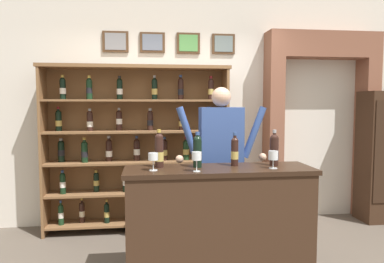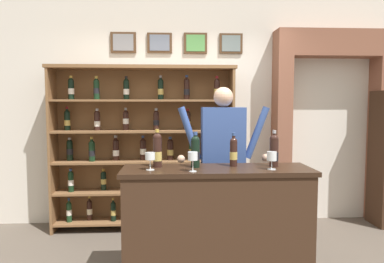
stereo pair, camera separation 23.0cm
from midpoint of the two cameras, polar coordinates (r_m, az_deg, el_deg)
The scene contains 12 objects.
back_wall at distance 4.70m, azimuth -3.22°, elevation 5.61°, with size 12.00×0.19×3.29m.
wine_shelf at distance 4.39m, azimuth -10.26°, elevation -1.99°, with size 2.24×0.35×2.00m.
archway_doorway at distance 5.05m, azimuth 18.30°, elevation 2.60°, with size 1.50×0.45×2.48m.
tasting_counter at distance 3.20m, azimuth 2.23°, elevation -14.70°, with size 1.63×0.49×1.00m.
shopkeeper at distance 3.62m, azimuth 2.86°, elevation -3.29°, with size 0.94×0.22×1.72m.
tasting_bottle_chianti at distance 3.10m, azimuth -7.43°, elevation -3.01°, with size 0.08×0.08×0.33m.
tasting_bottle_prosecco at distance 3.07m, azimuth -1.27°, elevation -3.15°, with size 0.08×0.08×0.31m.
tasting_bottle_rosso at distance 3.16m, azimuth 4.80°, elevation -3.12°, with size 0.07×0.07×0.30m.
tasting_bottle_grappa at distance 3.22m, azimuth 11.08°, elevation -2.90°, with size 0.08×0.08×0.32m.
wine_glass_spare at distance 2.96m, azimuth -8.49°, elevation -4.14°, with size 0.08×0.08×0.15m.
wine_glass_right at distance 2.88m, azimuth -1.54°, elevation -4.14°, with size 0.08×0.08×0.16m.
wine_glass_center at distance 3.08m, azimuth 10.83°, elevation -3.96°, with size 0.08×0.08×0.15m.
Camera 1 is at (-0.44, -2.97, 1.55)m, focal length 33.23 mm.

